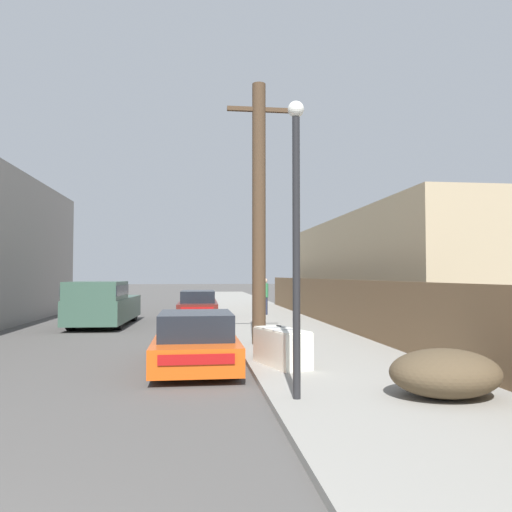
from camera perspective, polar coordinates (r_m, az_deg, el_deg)
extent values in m
cube|color=gray|center=(25.92, 0.30, -6.56)|extent=(4.20, 63.00, 0.12)
cube|color=silver|center=(10.78, 2.97, -10.43)|extent=(1.08, 1.69, 0.74)
cube|color=white|center=(10.73, 2.96, -8.38)|extent=(1.03, 1.63, 0.03)
cube|color=#333335|center=(11.24, 2.61, -7.96)|extent=(0.09, 0.20, 0.02)
cube|color=gray|center=(10.95, 2.35, -8.16)|extent=(0.64, 0.26, 0.01)
cube|color=gray|center=(10.52, 3.56, -8.41)|extent=(0.64, 0.26, 0.01)
cube|color=#E05114|center=(11.39, -6.92, -10.36)|extent=(1.82, 4.26, 0.54)
cube|color=black|center=(10.94, -6.89, -7.83)|extent=(1.55, 2.05, 0.54)
cube|color=#B21414|center=(9.26, -6.82, -11.66)|extent=(1.39, 0.04, 0.19)
cylinder|color=black|center=(12.72, -10.50, -9.90)|extent=(0.20, 0.65, 0.64)
cylinder|color=black|center=(12.73, -3.44, -9.93)|extent=(0.20, 0.65, 0.64)
cylinder|color=black|center=(10.12, -11.34, -11.90)|extent=(0.20, 0.65, 0.64)
cylinder|color=black|center=(10.14, -2.40, -11.93)|extent=(0.20, 0.65, 0.64)
cube|color=#5B1E19|center=(23.22, -6.66, -6.01)|extent=(1.82, 4.68, 0.65)
cube|color=black|center=(23.00, -6.66, -4.60)|extent=(1.54, 2.63, 0.51)
cube|color=#B21414|center=(20.88, -6.73, -6.13)|extent=(1.36, 0.05, 0.23)
cylinder|color=black|center=(24.68, -8.37, -6.10)|extent=(0.21, 0.68, 0.68)
cylinder|color=black|center=(24.67, -4.87, -6.12)|extent=(0.21, 0.68, 0.68)
cylinder|color=black|center=(21.81, -8.69, -6.62)|extent=(0.21, 0.68, 0.68)
cylinder|color=black|center=(21.79, -4.72, -6.64)|extent=(0.21, 0.68, 0.68)
cube|color=#385647|center=(21.20, -16.87, -5.81)|extent=(2.22, 5.70, 0.90)
cube|color=#385647|center=(19.66, -17.77, -3.79)|extent=(2.00, 2.60, 0.68)
cube|color=black|center=(19.65, -17.77, -3.73)|extent=(2.04, 2.55, 0.37)
cylinder|color=black|center=(19.35, -15.44, -6.91)|extent=(0.29, 0.84, 0.83)
cylinder|color=black|center=(19.73, -20.38, -6.76)|extent=(0.29, 0.84, 0.83)
cylinder|color=black|center=(22.78, -13.84, -6.20)|extent=(0.29, 0.84, 0.83)
cylinder|color=black|center=(23.10, -18.07, -6.10)|extent=(0.29, 0.84, 0.83)
cylinder|color=#4C3826|center=(14.03, 0.33, 4.96)|extent=(0.38, 0.38, 7.33)
cube|color=#4C3826|center=(14.68, 0.33, 16.39)|extent=(1.80, 0.12, 0.12)
cylinder|color=#232326|center=(7.84, 4.64, -0.06)|extent=(0.12, 0.12, 4.42)
sphere|color=white|center=(8.26, 4.58, 16.38)|extent=(0.26, 0.26, 0.26)
ellipsoid|color=brown|center=(8.58, 20.79, -12.40)|extent=(1.75, 1.42, 0.75)
cube|color=brown|center=(17.78, 10.13, -5.50)|extent=(0.08, 30.54, 1.75)
cube|color=tan|center=(24.25, 15.86, -1.41)|extent=(6.00, 18.28, 4.66)
cylinder|color=#282D42|center=(24.19, 1.01, -5.72)|extent=(0.28, 0.28, 0.84)
cylinder|color=#337F4C|center=(24.16, 1.01, -3.94)|extent=(0.34, 0.34, 0.67)
sphere|color=#DBB293|center=(24.15, 1.01, -2.85)|extent=(0.25, 0.25, 0.25)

